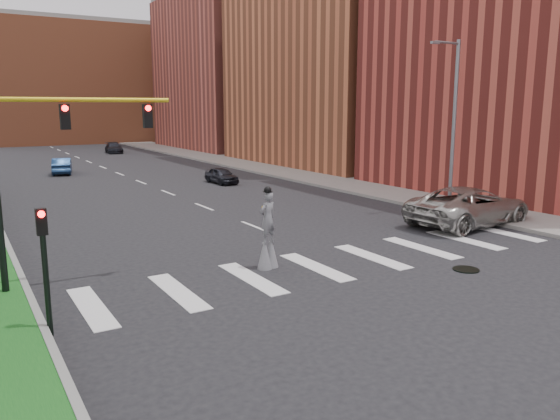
# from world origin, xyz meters

# --- Properties ---
(ground_plane) EXTENTS (160.00, 160.00, 0.00)m
(ground_plane) POSITION_xyz_m (0.00, 0.00, 0.00)
(ground_plane) COLOR black
(ground_plane) RESTS_ON ground
(sidewalk_right) EXTENTS (5.00, 90.00, 0.18)m
(sidewalk_right) POSITION_xyz_m (12.50, 25.00, 0.09)
(sidewalk_right) COLOR slate
(sidewalk_right) RESTS_ON ground
(manhole) EXTENTS (0.90, 0.90, 0.04)m
(manhole) POSITION_xyz_m (3.00, -2.00, 0.02)
(manhole) COLOR black
(manhole) RESTS_ON ground
(building_near) EXTENTS (16.00, 20.00, 22.00)m
(building_near) POSITION_xyz_m (22.00, 8.00, 11.00)
(building_near) COLOR maroon
(building_near) RESTS_ON ground
(building_mid) EXTENTS (16.00, 22.00, 24.00)m
(building_mid) POSITION_xyz_m (22.00, 30.00, 12.00)
(building_mid) COLOR #B45C38
(building_mid) RESTS_ON ground
(building_far) EXTENTS (16.00, 22.00, 20.00)m
(building_far) POSITION_xyz_m (22.00, 54.00, 10.00)
(building_far) COLOR #A84B3E
(building_far) RESTS_ON ground
(building_backdrop) EXTENTS (26.00, 14.00, 18.00)m
(building_backdrop) POSITION_xyz_m (6.00, 78.00, 9.00)
(building_backdrop) COLOR #B45C38
(building_backdrop) RESTS_ON ground
(streetlight) EXTENTS (2.05, 0.20, 9.00)m
(streetlight) POSITION_xyz_m (10.90, 6.00, 4.90)
(streetlight) COLOR slate
(streetlight) RESTS_ON ground
(traffic_signal) EXTENTS (5.30, 0.23, 6.20)m
(traffic_signal) POSITION_xyz_m (-9.78, 3.00, 4.15)
(traffic_signal) COLOR black
(traffic_signal) RESTS_ON ground
(secondary_signal) EXTENTS (0.25, 0.21, 3.23)m
(secondary_signal) POSITION_xyz_m (-10.30, -0.50, 1.95)
(secondary_signal) COLOR black
(secondary_signal) RESTS_ON ground
(stilt_performer) EXTENTS (0.83, 0.60, 2.91)m
(stilt_performer) POSITION_xyz_m (-2.79, 1.78, 1.17)
(stilt_performer) COLOR black
(stilt_performer) RESTS_ON ground
(suv_crossing) EXTENTS (6.85, 3.52, 1.85)m
(suv_crossing) POSITION_xyz_m (9.00, 3.00, 0.92)
(suv_crossing) COLOR #A4A29B
(suv_crossing) RESTS_ON ground
(car_near) EXTENTS (1.53, 3.51, 1.18)m
(car_near) POSITION_xyz_m (4.96, 22.31, 0.59)
(car_near) COLOR black
(car_near) RESTS_ON ground
(car_mid) EXTENTS (2.26, 4.36, 1.37)m
(car_mid) POSITION_xyz_m (-4.15, 34.52, 0.68)
(car_mid) COLOR navy
(car_mid) RESTS_ON ground
(car_far) EXTENTS (2.29, 4.57, 1.27)m
(car_far) POSITION_xyz_m (5.04, 53.69, 0.64)
(car_far) COLOR black
(car_far) RESTS_ON ground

